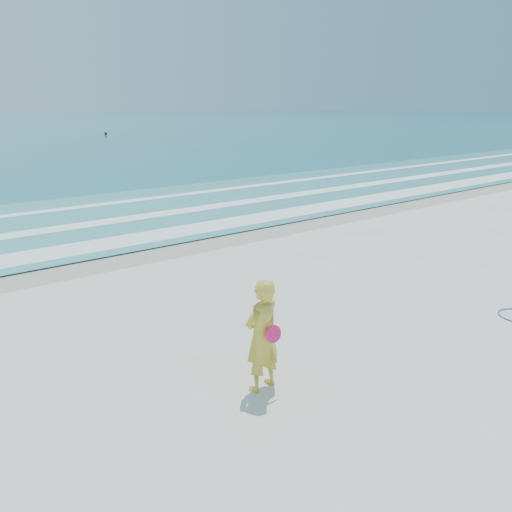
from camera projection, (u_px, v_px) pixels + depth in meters
ground at (399, 370)px, 8.35m from camera, size 400.00×400.00×0.00m
wet_sand at (156, 249)px, 15.19m from camera, size 400.00×2.40×0.00m
shallow at (97, 218)px, 18.99m from camera, size 400.00×10.00×0.01m
foam_near at (138, 238)px, 16.17m from camera, size 400.00×1.40×0.01m
foam_mid at (105, 222)px, 18.38m from camera, size 400.00×0.90×0.01m
foam_far at (75, 207)px, 20.89m from camera, size 400.00×0.60×0.01m
buoy at (106, 133)px, 66.96m from camera, size 0.37×0.37×0.37m
woman at (262, 336)px, 7.55m from camera, size 0.71×0.52×1.80m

